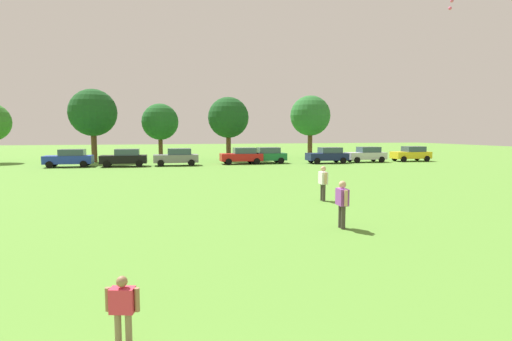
# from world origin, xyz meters

# --- Properties ---
(ground_plane) EXTENTS (160.00, 160.00, 0.00)m
(ground_plane) POSITION_xyz_m (0.00, 30.00, 0.00)
(ground_plane) COLOR #568C33
(child_kite_flyer) EXTENTS (0.52, 0.30, 1.12)m
(child_kite_flyer) POSITION_xyz_m (1.05, 4.46, 0.67)
(child_kite_flyer) COLOR #8C7259
(child_kite_flyer) RESTS_ON ground
(adult_bystander) EXTENTS (0.34, 0.78, 1.65)m
(adult_bystander) POSITION_xyz_m (7.68, 10.81, 0.98)
(adult_bystander) COLOR #3F3833
(adult_bystander) RESTS_ON ground
(bystander_near_trees) EXTENTS (0.33, 0.80, 1.68)m
(bystander_near_trees) POSITION_xyz_m (9.20, 16.14, 1.00)
(bystander_near_trees) COLOR #3F3833
(bystander_near_trees) RESTS_ON ground
(parked_car_blue_0) EXTENTS (4.30, 2.02, 1.68)m
(parked_car_blue_0) POSITION_xyz_m (-6.86, 39.30, 0.86)
(parked_car_blue_0) COLOR #1E38AD
(parked_car_blue_0) RESTS_ON ground
(parked_car_black_1) EXTENTS (4.30, 2.02, 1.68)m
(parked_car_black_1) POSITION_xyz_m (-1.81, 38.63, 0.86)
(parked_car_black_1) COLOR black
(parked_car_black_1) RESTS_ON ground
(parked_car_gray_2) EXTENTS (4.30, 2.02, 1.68)m
(parked_car_gray_2) POSITION_xyz_m (3.10, 38.65, 0.86)
(parked_car_gray_2) COLOR slate
(parked_car_gray_2) RESTS_ON ground
(parked_car_red_3) EXTENTS (4.30, 2.02, 1.68)m
(parked_car_red_3) POSITION_xyz_m (9.79, 39.19, 0.86)
(parked_car_red_3) COLOR red
(parked_car_red_3) RESTS_ON ground
(parked_car_green_4) EXTENTS (4.30, 2.02, 1.68)m
(parked_car_green_4) POSITION_xyz_m (12.43, 39.38, 0.86)
(parked_car_green_4) COLOR #196B38
(parked_car_green_4) RESTS_ON ground
(parked_car_navy_5) EXTENTS (4.30, 2.02, 1.68)m
(parked_car_navy_5) POSITION_xyz_m (18.85, 38.05, 0.86)
(parked_car_navy_5) COLOR #141E4C
(parked_car_navy_5) RESTS_ON ground
(parked_car_silver_6) EXTENTS (4.30, 2.02, 1.68)m
(parked_car_silver_6) POSITION_xyz_m (23.61, 38.54, 0.86)
(parked_car_silver_6) COLOR silver
(parked_car_silver_6) RESTS_ON ground
(parked_car_yellow_7) EXTENTS (4.30, 2.02, 1.68)m
(parked_car_yellow_7) POSITION_xyz_m (29.31, 38.68, 0.86)
(parked_car_yellow_7) COLOR yellow
(parked_car_yellow_7) RESTS_ON ground
(tree_left) EXTENTS (5.11, 5.11, 7.97)m
(tree_left) POSITION_xyz_m (-5.53, 45.22, 5.38)
(tree_left) COLOR brown
(tree_left) RESTS_ON ground
(tree_center) EXTENTS (4.26, 4.26, 6.63)m
(tree_center) POSITION_xyz_m (1.55, 47.09, 4.48)
(tree_center) COLOR brown
(tree_center) RESTS_ON ground
(tree_right) EXTENTS (4.70, 4.70, 7.33)m
(tree_right) POSITION_xyz_m (9.24, 44.50, 4.95)
(tree_right) COLOR brown
(tree_right) RESTS_ON ground
(tree_far_right) EXTENTS (5.07, 5.07, 7.90)m
(tree_far_right) POSITION_xyz_m (20.11, 46.70, 5.34)
(tree_far_right) COLOR brown
(tree_far_right) RESTS_ON ground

